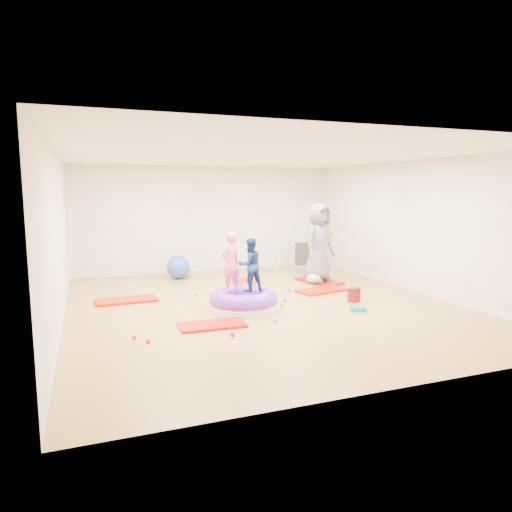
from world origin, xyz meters
name	(u,v)px	position (x,y,z in m)	size (l,w,h in m)	color
room	(262,232)	(0.00, 0.00, 1.40)	(7.01, 8.01, 2.81)	#9E7252
gym_mat_front_left	(212,325)	(-1.25, -1.03, 0.02)	(1.06, 0.53, 0.04)	#B41C00
gym_mat_mid_left	(127,300)	(-2.39, 1.17, 0.02)	(1.16, 0.58, 0.05)	#B41C00
gym_mat_center_back	(246,285)	(0.28, 1.70, 0.03)	(1.32, 0.66, 0.06)	#B41C00
gym_mat_right	(322,290)	(1.65, 0.63, 0.02)	(1.11, 0.55, 0.05)	#B41C00
gym_mat_rear_right	(319,281)	(2.07, 1.54, 0.02)	(1.13, 0.56, 0.05)	#B41C00
inflatable_cushion	(244,301)	(-0.43, -0.21, 0.16)	(1.27, 1.27, 0.40)	white
child_pink	(231,260)	(-0.65, -0.13, 0.92)	(0.40, 0.26, 1.10)	#FD6181
child_navy	(250,262)	(-0.29, -0.14, 0.86)	(0.48, 0.37, 0.99)	navy
adult_caregiver	(319,242)	(2.01, 1.49, 0.96)	(0.89, 0.58, 1.82)	slate
infant	(314,278)	(1.82, 1.31, 0.15)	(0.35, 0.35, 0.21)	silver
ball_pit_balls	(236,312)	(-0.67, -0.47, 0.03)	(3.55, 2.88, 0.07)	#F0052B
exercise_ball_blue	(178,267)	(-0.98, 3.14, 0.29)	(0.58, 0.58, 0.58)	blue
exercise_ball_orange	(183,268)	(-0.79, 3.53, 0.19)	(0.38, 0.38, 0.38)	orange
infant_play_gym	(261,261)	(1.14, 2.97, 0.36)	(0.70, 0.67, 0.54)	beige
cube_shelf	(303,253)	(2.74, 3.79, 0.38)	(0.76, 0.38, 0.76)	beige
balance_disc	(358,308)	(1.50, -1.00, 0.04)	(0.32, 0.32, 0.07)	#177C87
backpack	(354,295)	(1.79, -0.41, 0.14)	(0.24, 0.15, 0.27)	red
yellow_toy	(229,325)	(-0.98, -1.09, 0.02)	(0.21, 0.21, 0.03)	orange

